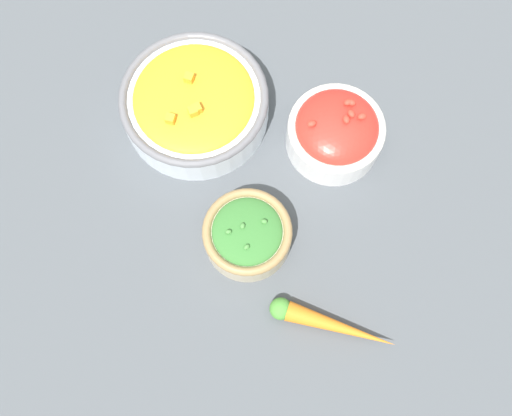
{
  "coord_description": "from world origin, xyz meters",
  "views": [
    {
      "loc": [
        0.1,
        -0.2,
        0.77
      ],
      "look_at": [
        0.0,
        0.0,
        0.03
      ],
      "focal_mm": 40.0,
      "sensor_mm": 36.0,
      "label": 1
    }
  ],
  "objects_px": {
    "bowl_squash": "(195,103)",
    "bowl_broccoli": "(247,234)",
    "loose_carrot": "(329,324)",
    "bowl_cherry_tomatoes": "(336,132)"
  },
  "relations": [
    {
      "from": "bowl_squash",
      "to": "bowl_broccoli",
      "type": "bearing_deg",
      "value": -41.3
    },
    {
      "from": "bowl_broccoli",
      "to": "bowl_squash",
      "type": "relative_size",
      "value": 0.56
    },
    {
      "from": "bowl_squash",
      "to": "loose_carrot",
      "type": "xyz_separation_m",
      "value": [
        0.3,
        -0.19,
        -0.02
      ]
    },
    {
      "from": "bowl_broccoli",
      "to": "bowl_squash",
      "type": "distance_m",
      "value": 0.21
    },
    {
      "from": "bowl_cherry_tomatoes",
      "to": "bowl_squash",
      "type": "xyz_separation_m",
      "value": [
        -0.2,
        -0.05,
        -0.0
      ]
    },
    {
      "from": "bowl_squash",
      "to": "loose_carrot",
      "type": "distance_m",
      "value": 0.36
    },
    {
      "from": "bowl_squash",
      "to": "loose_carrot",
      "type": "height_order",
      "value": "bowl_squash"
    },
    {
      "from": "bowl_squash",
      "to": "bowl_cherry_tomatoes",
      "type": "bearing_deg",
      "value": 14.16
    },
    {
      "from": "bowl_broccoli",
      "to": "bowl_cherry_tomatoes",
      "type": "bearing_deg",
      "value": 77.19
    },
    {
      "from": "bowl_cherry_tomatoes",
      "to": "loose_carrot",
      "type": "height_order",
      "value": "bowl_cherry_tomatoes"
    }
  ]
}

